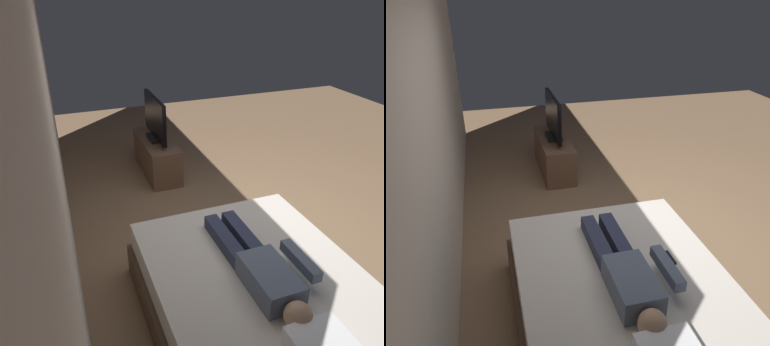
% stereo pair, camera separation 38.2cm
% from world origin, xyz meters
% --- Properties ---
extents(ground_plane, '(10.00, 10.00, 0.00)m').
position_xyz_m(ground_plane, '(0.00, 0.00, 0.00)').
color(ground_plane, '#8C6B4C').
extents(back_wall, '(6.40, 0.10, 2.80)m').
position_xyz_m(back_wall, '(0.40, 1.79, 1.40)').
color(back_wall, beige).
rests_on(back_wall, ground).
extents(bed, '(2.09, 1.58, 0.54)m').
position_xyz_m(bed, '(-1.06, 0.51, 0.26)').
color(bed, brown).
rests_on(bed, ground).
extents(person, '(1.26, 0.46, 0.18)m').
position_xyz_m(person, '(-1.03, 0.52, 0.62)').
color(person, slate).
rests_on(person, bed).
extents(remote, '(0.15, 0.04, 0.02)m').
position_xyz_m(remote, '(-0.88, 0.11, 0.55)').
color(remote, black).
rests_on(remote, bed).
extents(tv_stand, '(1.10, 0.40, 0.50)m').
position_xyz_m(tv_stand, '(1.85, 0.49, 0.25)').
color(tv_stand, brown).
rests_on(tv_stand, ground).
extents(tv, '(0.88, 0.20, 0.59)m').
position_xyz_m(tv, '(1.85, 0.49, 0.78)').
color(tv, black).
rests_on(tv, tv_stand).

